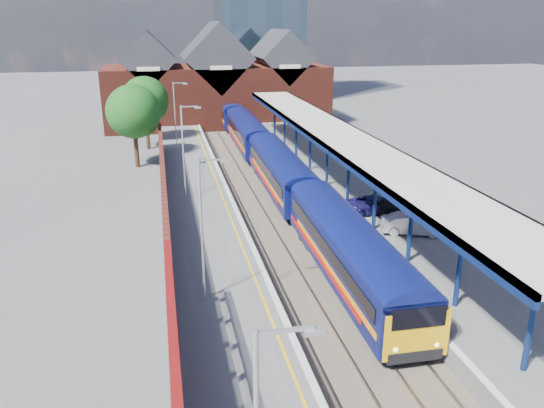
{
  "coord_description": "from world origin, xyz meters",
  "views": [
    {
      "loc": [
        -8.05,
        -16.82,
        13.66
      ],
      "look_at": [
        -1.35,
        14.65,
        2.6
      ],
      "focal_mm": 35.0,
      "sensor_mm": 36.0,
      "label": 1
    }
  ],
  "objects_px": {
    "platform_sign": "(202,169)",
    "parked_car_silver": "(413,224)",
    "train": "(262,147)",
    "lamp_post_c": "(185,146)",
    "lamp_post_b": "(204,222)",
    "parked_car_dark": "(403,204)",
    "parked_car_blue": "(378,204)",
    "lamp_post_d": "(176,112)"
  },
  "relations": [
    {
      "from": "platform_sign",
      "to": "parked_car_silver",
      "type": "bearing_deg",
      "value": -45.49
    },
    {
      "from": "train",
      "to": "lamp_post_c",
      "type": "distance_m",
      "value": 13.66
    },
    {
      "from": "lamp_post_b",
      "to": "lamp_post_c",
      "type": "bearing_deg",
      "value": 90.0
    },
    {
      "from": "lamp_post_b",
      "to": "parked_car_dark",
      "type": "bearing_deg",
      "value": 33.08
    },
    {
      "from": "lamp_post_b",
      "to": "lamp_post_c",
      "type": "relative_size",
      "value": 1.0
    },
    {
      "from": "lamp_post_c",
      "to": "lamp_post_b",
      "type": "bearing_deg",
      "value": -90.0
    },
    {
      "from": "parked_car_dark",
      "to": "parked_car_silver",
      "type": "bearing_deg",
      "value": 169.29
    },
    {
      "from": "train",
      "to": "parked_car_silver",
      "type": "relative_size",
      "value": 16.6
    },
    {
      "from": "parked_car_silver",
      "to": "platform_sign",
      "type": "bearing_deg",
      "value": 64.31
    },
    {
      "from": "parked_car_dark",
      "to": "parked_car_blue",
      "type": "relative_size",
      "value": 1.0
    },
    {
      "from": "parked_car_silver",
      "to": "parked_car_blue",
      "type": "xyz_separation_m",
      "value": [
        -0.61,
        4.24,
        -0.07
      ]
    },
    {
      "from": "parked_car_silver",
      "to": "parked_car_blue",
      "type": "bearing_deg",
      "value": 27.95
    },
    {
      "from": "train",
      "to": "parked_car_blue",
      "type": "xyz_separation_m",
      "value": [
        5.0,
        -16.87,
        -0.53
      ]
    },
    {
      "from": "parked_car_silver",
      "to": "parked_car_blue",
      "type": "distance_m",
      "value": 4.28
    },
    {
      "from": "lamp_post_d",
      "to": "parked_car_dark",
      "type": "xyz_separation_m",
      "value": [
        14.59,
        -22.5,
        -3.38
      ]
    },
    {
      "from": "lamp_post_b",
      "to": "lamp_post_d",
      "type": "height_order",
      "value": "same"
    },
    {
      "from": "lamp_post_c",
      "to": "platform_sign",
      "type": "relative_size",
      "value": 2.8
    },
    {
      "from": "lamp_post_c",
      "to": "parked_car_blue",
      "type": "height_order",
      "value": "lamp_post_c"
    },
    {
      "from": "platform_sign",
      "to": "parked_car_silver",
      "type": "height_order",
      "value": "platform_sign"
    },
    {
      "from": "lamp_post_d",
      "to": "parked_car_dark",
      "type": "bearing_deg",
      "value": -57.04
    },
    {
      "from": "lamp_post_b",
      "to": "parked_car_dark",
      "type": "height_order",
      "value": "lamp_post_b"
    },
    {
      "from": "platform_sign",
      "to": "parked_car_blue",
      "type": "bearing_deg",
      "value": -35.08
    },
    {
      "from": "train",
      "to": "parked_car_silver",
      "type": "bearing_deg",
      "value": -75.11
    },
    {
      "from": "lamp_post_c",
      "to": "parked_car_blue",
      "type": "distance_m",
      "value": 14.62
    },
    {
      "from": "parked_car_blue",
      "to": "parked_car_silver",
      "type": "bearing_deg",
      "value": -168.91
    },
    {
      "from": "parked_car_dark",
      "to": "parked_car_blue",
      "type": "distance_m",
      "value": 1.78
    },
    {
      "from": "train",
      "to": "parked_car_silver",
      "type": "xyz_separation_m",
      "value": [
        5.61,
        -21.11,
        -0.47
      ]
    },
    {
      "from": "lamp_post_b",
      "to": "parked_car_dark",
      "type": "distance_m",
      "value": 17.74
    },
    {
      "from": "platform_sign",
      "to": "parked_car_dark",
      "type": "relative_size",
      "value": 0.59
    },
    {
      "from": "lamp_post_b",
      "to": "parked_car_dark",
      "type": "xyz_separation_m",
      "value": [
        14.59,
        9.5,
        -3.38
      ]
    },
    {
      "from": "lamp_post_b",
      "to": "parked_car_blue",
      "type": "xyz_separation_m",
      "value": [
        12.86,
        9.93,
        -3.4
      ]
    },
    {
      "from": "lamp_post_d",
      "to": "parked_car_blue",
      "type": "distance_m",
      "value": 25.77
    },
    {
      "from": "lamp_post_d",
      "to": "parked_car_silver",
      "type": "xyz_separation_m",
      "value": [
        13.47,
        -26.31,
        -3.34
      ]
    },
    {
      "from": "platform_sign",
      "to": "parked_car_silver",
      "type": "relative_size",
      "value": 0.63
    },
    {
      "from": "lamp_post_b",
      "to": "parked_car_blue",
      "type": "relative_size",
      "value": 1.65
    },
    {
      "from": "train",
      "to": "parked_car_blue",
      "type": "distance_m",
      "value": 17.61
    },
    {
      "from": "lamp_post_d",
      "to": "parked_car_silver",
      "type": "bearing_deg",
      "value": -62.9
    },
    {
      "from": "lamp_post_b",
      "to": "parked_car_silver",
      "type": "xyz_separation_m",
      "value": [
        13.47,
        5.69,
        -3.34
      ]
    },
    {
      "from": "platform_sign",
      "to": "parked_car_blue",
      "type": "height_order",
      "value": "platform_sign"
    },
    {
      "from": "lamp_post_c",
      "to": "lamp_post_d",
      "type": "relative_size",
      "value": 1.0
    },
    {
      "from": "parked_car_silver",
      "to": "lamp_post_d",
      "type": "bearing_deg",
      "value": 46.9
    },
    {
      "from": "parked_car_dark",
      "to": "lamp_post_c",
      "type": "bearing_deg",
      "value": 71.66
    }
  ]
}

